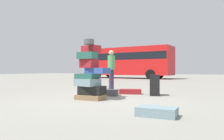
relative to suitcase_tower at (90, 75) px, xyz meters
name	(u,v)px	position (x,y,z in m)	size (l,w,h in m)	color
ground_plane	(102,99)	(0.31, 0.15, -0.70)	(80.00, 80.00, 0.00)	gray
suitcase_tower	(90,75)	(0.00, 0.00, 0.00)	(0.98, 0.83, 1.75)	olive
suitcase_maroon_foreground_far	(130,92)	(0.44, 1.86, -0.62)	(0.78, 0.29, 0.17)	maroon
suitcase_black_foreground_near	(155,85)	(1.34, 1.86, -0.35)	(0.31, 0.44, 0.70)	black
suitcase_charcoal_right_side	(110,93)	(0.04, 1.07, -0.60)	(0.55, 0.39, 0.21)	#4C4C51
suitcase_slate_behind_tower	(157,112)	(2.43, -1.35, -0.62)	(0.73, 0.43, 0.17)	gray
person_bearded_onlooker	(87,67)	(-1.97, 2.60, 0.30)	(0.30, 0.30, 1.70)	brown
person_tourist_with_camera	(111,67)	(-0.70, 2.51, 0.30)	(0.30, 0.34, 1.67)	#3F334C
person_passerby_in_red	(91,68)	(-2.49, 3.66, 0.25)	(0.30, 0.33, 1.59)	brown
parked_bus	(128,61)	(-6.09, 15.58, 1.13)	(9.35, 3.01, 3.15)	red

